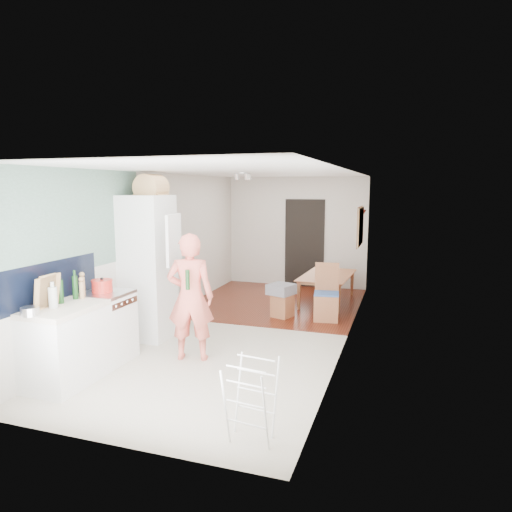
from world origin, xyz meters
The scene contains 32 objects.
room_shell centered at (0.00, 0.00, 1.25)m, with size 3.20×7.00×2.50m, color beige, non-canonical shape.
floor centered at (0.00, 0.00, 0.00)m, with size 3.20×7.00×0.01m, color beige.
wood_floor_overlay centered at (0.00, 1.85, 0.01)m, with size 3.20×3.30×0.01m, color #5D1F15.
sage_wall_panel centered at (-1.59, -2.00, 1.85)m, with size 0.02×3.00×1.30m, color gray.
tile_splashback centered at (-1.59, -2.55, 1.15)m, with size 0.02×1.90×0.50m, color black.
doorway_recess centered at (0.20, 3.48, 1.00)m, with size 0.90×0.04×2.00m, color black.
base_cabinet centered at (-1.30, -2.55, 0.43)m, with size 0.60×0.90×0.86m, color white.
worktop centered at (-1.30, -2.55, 0.89)m, with size 0.62×0.92×0.06m, color beige.
range_cooker centered at (-1.30, -1.80, 0.44)m, with size 0.60×0.60×0.88m, color white.
cooker_top centered at (-1.30, -1.80, 0.90)m, with size 0.60×0.60×0.04m, color silver.
fridge_housing centered at (-1.27, -0.78, 1.07)m, with size 0.66×0.66×2.15m, color white.
fridge_door centered at (-0.66, -1.08, 1.55)m, with size 0.56×0.04×0.70m, color white.
fridge_interior centered at (-0.96, -0.78, 1.55)m, with size 0.02×0.52×0.66m, color white.
pinboard centered at (1.58, 1.90, 1.55)m, with size 0.03×0.90×0.70m, color tan.
pinboard_frame centered at (1.57, 1.90, 1.55)m, with size 0.01×0.94×0.74m, color #94613C.
wall_sconce centered at (1.54, 2.55, 1.75)m, with size 0.18×0.18×0.16m, color maroon.
person centered at (-0.27, -1.40, 0.99)m, with size 0.73×0.48×1.99m, color #F16C5C.
dining_table centered at (0.99, 2.13, 0.24)m, with size 1.38×0.77×0.48m, color #94613C.
dining_chair centered at (1.14, 0.92, 0.49)m, with size 0.41×0.41×0.97m, color #94613C, non-canonical shape.
stool centered at (0.38, 0.87, 0.21)m, with size 0.31×0.31×0.41m, color #94613C, non-canonical shape.
grey_drape centered at (0.36, 0.87, 0.50)m, with size 0.40×0.40×0.18m, color slate.
drying_rack centered at (1.13, -3.04, 0.37)m, with size 0.38×0.35×0.75m, color white, non-canonical shape.
bread_bin centered at (-1.22, -0.69, 2.26)m, with size 0.42×0.39×0.22m, color tan, non-canonical shape.
red_casserole centered at (-1.34, -1.78, 1.00)m, with size 0.27×0.27×0.16m, color red.
steel_pan centered at (-1.36, -2.97, 0.97)m, with size 0.19×0.19×0.09m, color silver.
held_bottle centered at (-0.21, -1.58, 1.11)m, with size 0.05×0.05×0.25m, color #153C16.
bottle_a centered at (-1.42, -2.45, 1.06)m, with size 0.07×0.07×0.28m, color #153C16.
bottle_b centered at (-1.40, -2.22, 1.06)m, with size 0.07×0.07×0.29m, color #153C16.
bottle_c centered at (-1.35, -2.64, 1.04)m, with size 0.10×0.10×0.24m, color beige.
pepper_mill_front centered at (-1.45, -2.02, 1.04)m, with size 0.06×0.06×0.23m, color tan.
pepper_mill_back centered at (-1.34, -2.17, 1.02)m, with size 0.06×0.06×0.21m, color tan.
chopping_boards centered at (-1.41, -2.66, 1.11)m, with size 0.04×0.28×0.38m, color tan, non-canonical shape.
Camera 1 is at (2.37, -6.66, 2.26)m, focal length 32.00 mm.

